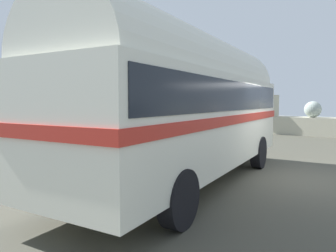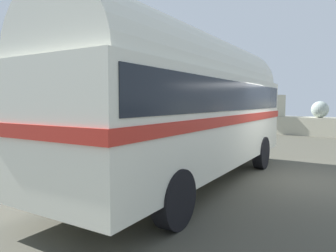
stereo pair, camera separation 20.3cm
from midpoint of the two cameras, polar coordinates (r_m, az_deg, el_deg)
name	(u,v)px [view 1 (the left image)]	position (r m, az deg, el deg)	size (l,w,h in m)	color
ground	(301,180)	(8.83, 22.64, -9.07)	(32.00, 26.00, 0.02)	#454439
vintage_coach	(189,101)	(7.59, 3.04, 4.66)	(3.69, 8.85, 3.70)	black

